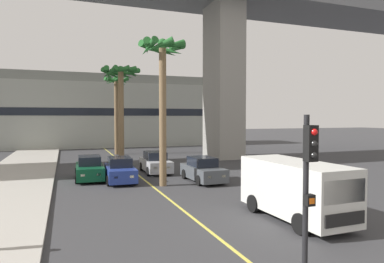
{
  "coord_description": "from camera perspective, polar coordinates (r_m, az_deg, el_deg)",
  "views": [
    {
      "loc": [
        -4.9,
        0.69,
        4.14
      ],
      "look_at": [
        0.0,
        14.0,
        3.56
      ],
      "focal_mm": 32.43,
      "sensor_mm": 36.0,
      "label": 1
    }
  ],
  "objects": [
    {
      "name": "lane_stripe_center",
      "position": [
        24.18,
        -8.28,
        -7.54
      ],
      "size": [
        0.14,
        56.0,
        0.01
      ],
      "primitive_type": "cube",
      "color": "#DBCC4C",
      "rests_on": "ground"
    },
    {
      "name": "pier_building_backdrop",
      "position": [
        51.57,
        -14.77,
        3.18
      ],
      "size": [
        34.4,
        8.04,
        10.07
      ],
      "color": "#ADB2A8",
      "rests_on": "ground"
    },
    {
      "name": "car_queue_front",
      "position": [
        24.16,
        -16.51,
        -5.9
      ],
      "size": [
        1.92,
        4.14,
        1.56
      ],
      "color": "#0C4728",
      "rests_on": "ground"
    },
    {
      "name": "car_queue_second",
      "position": [
        22.94,
        -11.76,
        -6.29
      ],
      "size": [
        1.95,
        4.16,
        1.56
      ],
      "color": "navy",
      "rests_on": "ground"
    },
    {
      "name": "car_queue_third",
      "position": [
        26.24,
        -6.03,
        -5.16
      ],
      "size": [
        1.89,
        4.13,
        1.56
      ],
      "color": "#B7BABF",
      "rests_on": "ground"
    },
    {
      "name": "car_queue_fourth",
      "position": [
        22.58,
        1.8,
        -6.37
      ],
      "size": [
        1.9,
        4.13,
        1.56
      ],
      "color": "#4C5156",
      "rests_on": "ground"
    },
    {
      "name": "delivery_van",
      "position": [
        14.76,
        16.6,
        -8.91
      ],
      "size": [
        2.26,
        5.3,
        2.36
      ],
      "color": "silver",
      "rests_on": "ground"
    },
    {
      "name": "traffic_light_median_near",
      "position": [
        7.8,
        18.54,
        -8.33
      ],
      "size": [
        0.24,
        0.37,
        4.2
      ],
      "color": "black",
      "rests_on": "ground"
    },
    {
      "name": "palm_tree_near_median",
      "position": [
        39.59,
        -12.33,
        5.57
      ],
      "size": [
        2.73,
        2.87,
        8.77
      ],
      "color": "brown",
      "rests_on": "ground"
    },
    {
      "name": "palm_tree_mid_median",
      "position": [
        21.07,
        -4.87,
        10.13
      ],
      "size": [
        2.88,
        2.93,
        8.83
      ],
      "color": "brown",
      "rests_on": "ground"
    },
    {
      "name": "palm_tree_far_median",
      "position": [
        29.63,
        -11.64,
        7.21
      ],
      "size": [
        3.3,
        3.33,
        8.41
      ],
      "color": "brown",
      "rests_on": "ground"
    }
  ]
}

